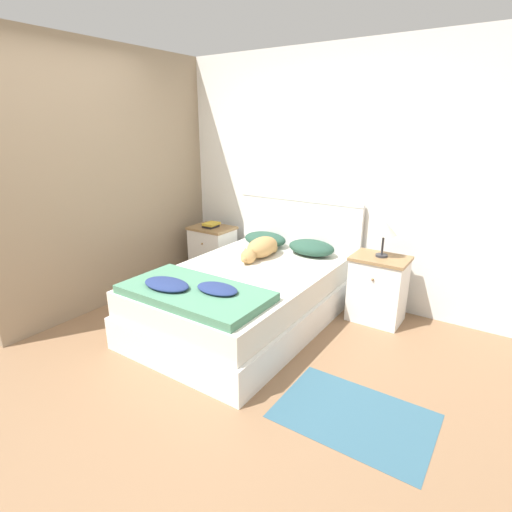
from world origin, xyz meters
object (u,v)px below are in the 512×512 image
pillow_left (265,239)px  dog (261,248)px  pillow_right (311,248)px  table_lamp (384,229)px  book_stack (211,225)px  nightstand_left (213,252)px  bed (244,298)px  nightstand_right (378,289)px

pillow_left → dog: (0.18, -0.36, 0.02)m
pillow_right → dog: 0.53m
dog → table_lamp: table_lamp is taller
book_stack → nightstand_left: bearing=101.5°
bed → table_lamp: (1.01, 0.79, 0.65)m
nightstand_right → book_stack: (-2.02, -0.02, 0.35)m
nightstand_right → pillow_left: bearing=178.3°
bed → table_lamp: 1.44m
table_lamp → nightstand_left: bearing=-179.5°
bed → pillow_left: size_ratio=4.16×
dog → book_stack: 0.96m
nightstand_left → pillow_right: bearing=1.7°
nightstand_right → table_lamp: bearing=90.0°
pillow_left → pillow_right: size_ratio=1.00×
nightstand_right → pillow_left: size_ratio=1.30×
nightstand_right → dog: 1.20m
book_stack → table_lamp: 2.04m
pillow_left → table_lamp: 1.33m
pillow_left → table_lamp: (1.30, -0.02, 0.31)m
pillow_left → pillow_right: same height
nightstand_left → dog: dog is taller
table_lamp → nightstand_right: bearing=-90.0°
nightstand_left → pillow_left: 0.78m
nightstand_right → dog: (-1.12, -0.33, 0.29)m
bed → pillow_left: 0.92m
nightstand_left → book_stack: (0.00, -0.02, 0.35)m
pillow_right → book_stack: book_stack is taller
nightstand_left → table_lamp: table_lamp is taller
nightstand_left → nightstand_right: (2.03, 0.00, 0.00)m
pillow_left → table_lamp: bearing=-0.9°
bed → table_lamp: bearing=37.8°
pillow_right → dog: size_ratio=0.77×
pillow_right → book_stack: bearing=-177.6°
table_lamp → dog: bearing=-162.9°
nightstand_right → pillow_left: 1.33m
nightstand_left → table_lamp: 2.11m
bed → nightstand_right: nightstand_right is taller
dog → book_stack: (-0.91, 0.31, 0.06)m
pillow_left → pillow_right: 0.57m
dog → table_lamp: (1.12, 0.34, 0.29)m
book_stack → bed: bearing=-36.6°
pillow_left → book_stack: 0.73m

